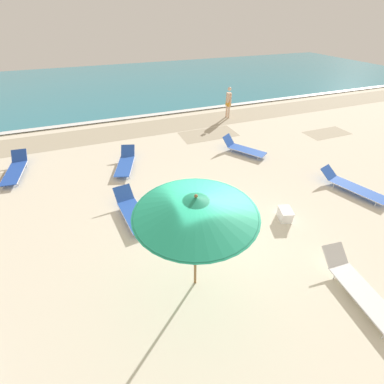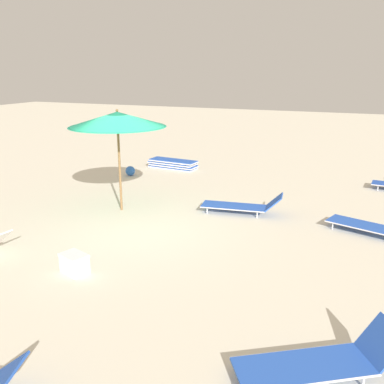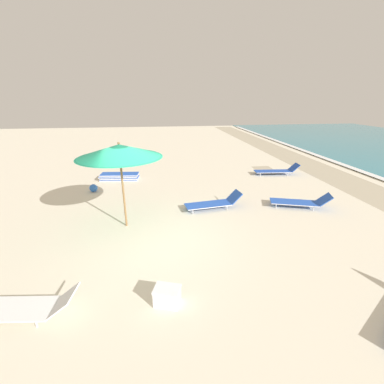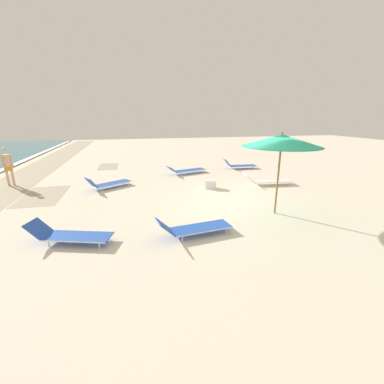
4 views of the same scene
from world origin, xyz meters
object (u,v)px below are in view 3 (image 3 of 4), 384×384
Objects in this scene: sun_lounger_mid_beach_pair_b at (277,171)px; cooler_box at (167,296)px; lounger_stack at (120,177)px; sun_lounger_near_water_right at (300,202)px; sun_lounger_near_water_left at (16,307)px; sun_lounger_mid_beach_pair_a at (214,203)px; beach_umbrella at (119,151)px; beach_ball at (93,188)px.

cooler_box is (8.27, -6.12, -0.03)m from sun_lounger_mid_beach_pair_b.
lounger_stack is at bearing 121.73° from cooler_box.
sun_lounger_near_water_right is (4.33, 7.03, 0.05)m from lounger_stack.
sun_lounger_mid_beach_pair_a is at bearing 139.58° from sun_lounger_near_water_left.
sun_lounger_mid_beach_pair_b is at bearing 123.55° from beach_umbrella.
sun_lounger_near_water_left is 6.92× the size of beach_ball.
cooler_box is at bearing -31.24° from sun_lounger_mid_beach_pair_a.
sun_lounger_near_water_right is 0.94× the size of sun_lounger_mid_beach_pair_b.
beach_umbrella is 4.25m from cooler_box.
beach_umbrella is 7.84× the size of beach_ball.
sun_lounger_near_water_left is 3.98× the size of cooler_box.
beach_umbrella is 1.13× the size of sun_lounger_near_water_left.
cooler_box is (0.06, 2.77, -0.02)m from sun_lounger_near_water_left.
beach_umbrella reaches higher than sun_lounger_mid_beach_pair_b.
beach_ball is (-3.37, -1.72, -2.21)m from beach_umbrella.
lounger_stack is 3.31× the size of cooler_box.
sun_lounger_near_water_left reaches higher than lounger_stack.
lounger_stack is 5.56m from sun_lounger_mid_beach_pair_a.
lounger_stack is (-4.96, -0.82, -2.22)m from beach_umbrella.
sun_lounger_mid_beach_pair_a is 3.62× the size of cooler_box.
cooler_box is (3.46, 1.13, -2.19)m from beach_umbrella.
beach_umbrella is at bearing -51.91° from sun_lounger_mid_beach_pair_b.
sun_lounger_mid_beach_pair_a is 6.29× the size of beach_ball.
beach_umbrella is at bearing 15.25° from lounger_stack.
sun_lounger_mid_beach_pair_a is (4.00, 3.85, 0.05)m from lounger_stack.
sun_lounger_near_water_left is 12.10m from sun_lounger_mid_beach_pair_b.
beach_umbrella is 4.51× the size of cooler_box.
sun_lounger_mid_beach_pair_a is at bearing 49.74° from lounger_stack.
sun_lounger_mid_beach_pair_b is (-4.81, 7.25, -2.17)m from beach_umbrella.
sun_lounger_near_water_left is 2.77m from cooler_box.
sun_lounger_near_water_right is 4.30m from sun_lounger_mid_beach_pair_b.
sun_lounger_mid_beach_pair_a reaches higher than cooler_box.
cooler_box is (4.41, -1.90, -0.03)m from sun_lounger_mid_beach_pair_a.
sun_lounger_near_water_right reaches higher than lounger_stack.
lounger_stack is at bearing 150.67° from beach_ball.
beach_ball is (1.59, -0.89, 0.00)m from lounger_stack.
sun_lounger_near_water_right is 6.52m from cooler_box.
sun_lounger_mid_beach_pair_b reaches higher than sun_lounger_near_water_right.
beach_umbrella is 5.49m from lounger_stack.
sun_lounger_mid_beach_pair_a is at bearing 85.40° from cooler_box.
cooler_box is (6.83, 2.85, 0.02)m from beach_ball.
beach_umbrella is 3.84m from sun_lounger_mid_beach_pair_a.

